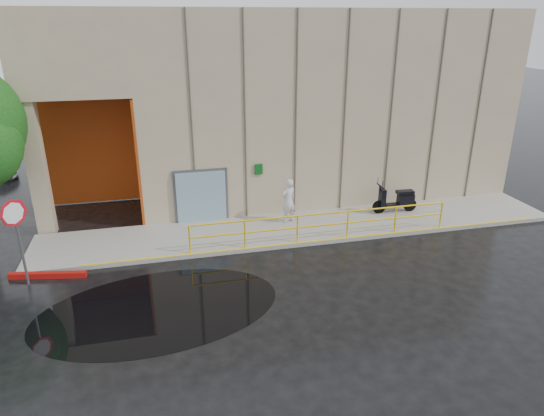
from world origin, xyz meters
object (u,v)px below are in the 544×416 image
at_px(person, 288,201).
at_px(red_curb, 48,275).
at_px(scooter, 396,193).
at_px(stop_sign, 16,224).

bearing_deg(person, red_curb, -8.65).
xyz_separation_m(scooter, red_curb, (-13.04, -2.21, -0.90)).
distance_m(person, scooter, 4.56).
bearing_deg(scooter, stop_sign, -166.64).
bearing_deg(stop_sign, person, -8.83).
xyz_separation_m(scooter, stop_sign, (-13.54, -2.55, 1.03)).
relative_size(stop_sign, red_curb, 1.17).
bearing_deg(red_curb, stop_sign, -146.03).
height_order(stop_sign, red_curb, stop_sign).
bearing_deg(stop_sign, red_curb, 9.02).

